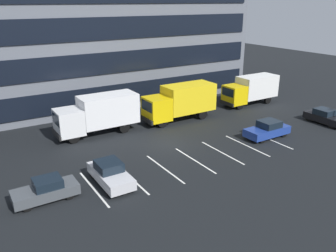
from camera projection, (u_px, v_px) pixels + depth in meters
The scene contains 10 objects.
ground_plane at pixel (168, 144), 30.92m from camera, with size 120.00×120.00×0.00m, color black.
office_building at pixel (90, 41), 42.80m from camera, with size 38.52×13.79×14.40m.
lot_markings at pixel (195, 160), 27.72m from camera, with size 16.94×5.40×0.01m.
box_truck_white at pixel (99, 113), 32.64m from camera, with size 7.82×2.59×3.62m.
box_truck_yellow_all at pixel (181, 101), 36.45m from camera, with size 7.92×2.62×3.67m.
box_truck_yellow at pixel (251, 89), 42.10m from camera, with size 7.28×2.41×3.37m.
sedan_silver at pixel (110, 173), 24.03m from camera, with size 1.83×4.36×1.56m.
sedan_navy at pixel (267, 130), 32.17m from camera, with size 4.37×1.83×1.56m.
sedan_charcoal at pixel (46, 190), 22.05m from camera, with size 4.02×1.68×1.44m.
sedan_black at pixel (325, 117), 35.80m from camera, with size 1.74×4.15×1.49m.
Camera 1 is at (-15.11, -24.23, 11.97)m, focal length 37.41 mm.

